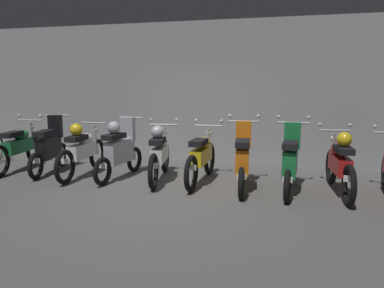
% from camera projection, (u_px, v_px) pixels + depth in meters
% --- Properties ---
extents(ground_plane, '(80.00, 80.00, 0.00)m').
position_uv_depth(ground_plane, '(165.00, 194.00, 6.35)').
color(ground_plane, '#565451').
extents(back_wall, '(16.00, 0.30, 3.23)m').
position_uv_depth(back_wall, '(205.00, 93.00, 8.77)').
color(back_wall, gray).
rests_on(back_wall, ground).
extents(motorbike_slot_0, '(0.58, 1.94, 1.15)m').
position_uv_depth(motorbike_slot_0, '(19.00, 147.00, 8.07)').
color(motorbike_slot_0, black).
rests_on(motorbike_slot_0, ground).
extents(motorbike_slot_1, '(0.56, 1.67, 1.18)m').
position_uv_depth(motorbike_slot_1, '(50.00, 147.00, 7.82)').
color(motorbike_slot_1, black).
rests_on(motorbike_slot_1, ground).
extents(motorbike_slot_2, '(0.56, 1.95, 1.08)m').
position_uv_depth(motorbike_slot_2, '(82.00, 150.00, 7.52)').
color(motorbike_slot_2, black).
rests_on(motorbike_slot_2, ground).
extents(motorbike_slot_3, '(0.56, 1.68, 1.18)m').
position_uv_depth(motorbike_slot_3, '(120.00, 150.00, 7.33)').
color(motorbike_slot_3, black).
rests_on(motorbike_slot_3, ground).
extents(motorbike_slot_4, '(0.61, 1.93, 1.15)m').
position_uv_depth(motorbike_slot_4, '(160.00, 153.00, 7.19)').
color(motorbike_slot_4, black).
rests_on(motorbike_slot_4, ground).
extents(motorbike_slot_5, '(0.59, 1.95, 1.15)m').
position_uv_depth(motorbike_slot_5, '(202.00, 156.00, 7.05)').
color(motorbike_slot_5, black).
rests_on(motorbike_slot_5, ground).
extents(motorbike_slot_6, '(0.59, 1.68, 1.29)m').
position_uv_depth(motorbike_slot_6, '(243.00, 159.00, 6.61)').
color(motorbike_slot_6, black).
rests_on(motorbike_slot_6, ground).
extents(motorbike_slot_7, '(0.59, 1.68, 1.29)m').
position_uv_depth(motorbike_slot_7, '(290.00, 162.00, 6.42)').
color(motorbike_slot_7, black).
rests_on(motorbike_slot_7, ground).
extents(motorbike_slot_8, '(0.59, 1.95, 1.15)m').
position_uv_depth(motorbike_slot_8, '(340.00, 163.00, 6.32)').
color(motorbike_slot_8, black).
rests_on(motorbike_slot_8, ground).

